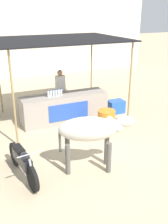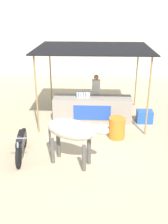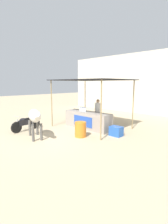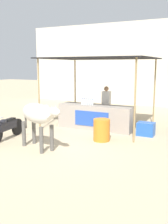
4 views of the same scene
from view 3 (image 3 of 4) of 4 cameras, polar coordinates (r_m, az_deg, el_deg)
name	(u,v)px [view 3 (image 3 of 4)]	position (r m, az deg, el deg)	size (l,w,h in m)	color
ground_plane	(57,136)	(8.79, -8.76, -7.86)	(60.00, 60.00, 0.00)	tan
building_wall_far	(145,83)	(15.86, 19.40, 8.83)	(16.00, 0.50, 5.18)	beige
stall_counter	(88,120)	(10.09, 1.19, -2.69)	(3.00, 0.82, 0.96)	#9E9389
stall_awning	(91,82)	(10.09, 2.43, 9.87)	(4.20, 3.20, 2.79)	black
water_bottle_row	(83,109)	(10.19, -0.41, 0.83)	(0.52, 0.07, 0.25)	silver
vendor_behind_counter	(98,113)	(10.49, 4.54, -0.20)	(0.34, 0.22, 1.65)	#383842
cooler_box	(116,131)	(8.84, 10.45, -6.17)	(0.60, 0.44, 0.48)	blue
water_barrel	(80,129)	(8.53, -1.16, -5.69)	(0.55, 0.55, 0.74)	orange
cow	(35,117)	(8.47, -15.75, -1.54)	(1.83, 0.98, 1.44)	silver
motorcycle_parked	(26,123)	(10.11, -18.45, -3.45)	(0.55, 1.80, 0.90)	black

